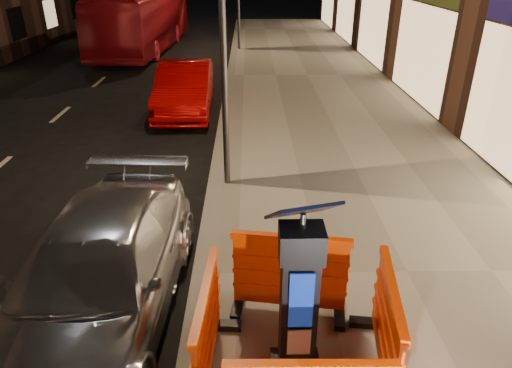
{
  "coord_description": "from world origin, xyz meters",
  "views": [
    {
      "loc": [
        0.69,
        -5.36,
        4.28
      ],
      "look_at": [
        0.8,
        1.0,
        1.1
      ],
      "focal_mm": 32.0,
      "sensor_mm": 36.0,
      "label": 1
    }
  ],
  "objects_px": {
    "barrier_kerbside": "(207,332)",
    "car_red": "(187,111)",
    "barrier_back": "(290,275)",
    "car_silver": "(106,315)",
    "parking_kiosk": "(299,297)",
    "barrier_bldgside": "(386,329)",
    "bus_doubledecker": "(147,50)"
  },
  "relations": [
    {
      "from": "car_silver",
      "to": "parking_kiosk",
      "type": "bearing_deg",
      "value": -21.06
    },
    {
      "from": "barrier_bldgside",
      "to": "car_silver",
      "type": "height_order",
      "value": "barrier_bldgside"
    },
    {
      "from": "barrier_back",
      "to": "barrier_kerbside",
      "type": "bearing_deg",
      "value": -126.12
    },
    {
      "from": "parking_kiosk",
      "to": "car_silver",
      "type": "distance_m",
      "value": 2.9
    },
    {
      "from": "bus_doubledecker",
      "to": "barrier_bldgside",
      "type": "bearing_deg",
      "value": -69.15
    },
    {
      "from": "barrier_back",
      "to": "bus_doubledecker",
      "type": "distance_m",
      "value": 20.31
    },
    {
      "from": "barrier_back",
      "to": "barrier_kerbside",
      "type": "height_order",
      "value": "same"
    },
    {
      "from": "barrier_back",
      "to": "car_red",
      "type": "height_order",
      "value": "barrier_back"
    },
    {
      "from": "barrier_bldgside",
      "to": "car_silver",
      "type": "distance_m",
      "value": 3.61
    },
    {
      "from": "barrier_kerbside",
      "to": "car_red",
      "type": "bearing_deg",
      "value": 12.21
    },
    {
      "from": "parking_kiosk",
      "to": "barrier_bldgside",
      "type": "bearing_deg",
      "value": 5.88
    },
    {
      "from": "car_red",
      "to": "bus_doubledecker",
      "type": "relative_size",
      "value": 0.41
    },
    {
      "from": "car_silver",
      "to": "car_red",
      "type": "bearing_deg",
      "value": 92.53
    },
    {
      "from": "barrier_back",
      "to": "car_silver",
      "type": "height_order",
      "value": "barrier_back"
    },
    {
      "from": "barrier_bldgside",
      "to": "car_red",
      "type": "relative_size",
      "value": 0.34
    },
    {
      "from": "parking_kiosk",
      "to": "barrier_bldgside",
      "type": "distance_m",
      "value": 1.05
    },
    {
      "from": "parking_kiosk",
      "to": "barrier_back",
      "type": "bearing_deg",
      "value": 95.88
    },
    {
      "from": "parking_kiosk",
      "to": "car_silver",
      "type": "relative_size",
      "value": 0.44
    },
    {
      "from": "barrier_kerbside",
      "to": "barrier_back",
      "type": "bearing_deg",
      "value": -41.12
    },
    {
      "from": "car_silver",
      "to": "bus_doubledecker",
      "type": "bearing_deg",
      "value": 102.19
    },
    {
      "from": "barrier_back",
      "to": "barrier_kerbside",
      "type": "relative_size",
      "value": 1.0
    },
    {
      "from": "parking_kiosk",
      "to": "car_red",
      "type": "height_order",
      "value": "parking_kiosk"
    },
    {
      "from": "barrier_bldgside",
      "to": "car_silver",
      "type": "bearing_deg",
      "value": 80.42
    },
    {
      "from": "parking_kiosk",
      "to": "barrier_kerbside",
      "type": "bearing_deg",
      "value": -174.12
    },
    {
      "from": "car_silver",
      "to": "car_red",
      "type": "relative_size",
      "value": 1.07
    },
    {
      "from": "barrier_back",
      "to": "bus_doubledecker",
      "type": "bearing_deg",
      "value": 115.18
    },
    {
      "from": "barrier_back",
      "to": "barrier_kerbside",
      "type": "xyz_separation_m",
      "value": [
        -0.95,
        -0.95,
        0.0
      ]
    },
    {
      "from": "barrier_kerbside",
      "to": "bus_doubledecker",
      "type": "distance_m",
      "value": 20.99
    },
    {
      "from": "barrier_bldgside",
      "to": "car_red",
      "type": "distance_m",
      "value": 10.56
    },
    {
      "from": "barrier_back",
      "to": "car_silver",
      "type": "xyz_separation_m",
      "value": [
        -2.42,
        0.11,
        -0.73
      ]
    },
    {
      "from": "barrier_back",
      "to": "barrier_bldgside",
      "type": "height_order",
      "value": "same"
    },
    {
      "from": "barrier_kerbside",
      "to": "car_red",
      "type": "distance_m",
      "value": 10.12
    }
  ]
}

